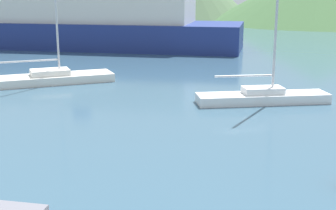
{
  "coord_description": "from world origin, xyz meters",
  "views": [
    {
      "loc": [
        2.55,
        -2.69,
        5.42
      ],
      "look_at": [
        -0.6,
        14.0,
        1.2
      ],
      "focal_mm": 50.0,
      "sensor_mm": 36.0,
      "label": 1
    }
  ],
  "objects": [
    {
      "name": "sailboat_inner",
      "position": [
        2.98,
        20.06,
        0.41
      ],
      "size": [
        6.6,
        3.4,
        9.85
      ],
      "rotation": [
        0.0,
        0.0,
        0.32
      ],
      "color": "white",
      "rests_on": "ground_plane"
    },
    {
      "name": "sailboat_middle",
      "position": [
        -9.33,
        22.75,
        0.36
      ],
      "size": [
        7.28,
        5.65,
        8.66
      ],
      "rotation": [
        0.0,
        0.0,
        0.57
      ],
      "color": "white",
      "rests_on": "ground_plane"
    },
    {
      "name": "ferry_distant",
      "position": [
        -14.25,
        40.03,
        2.36
      ],
      "size": [
        31.08,
        8.09,
        6.97
      ],
      "rotation": [
        0.0,
        0.0,
        -0.02
      ],
      "color": "navy",
      "rests_on": "ground_plane"
    }
  ]
}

